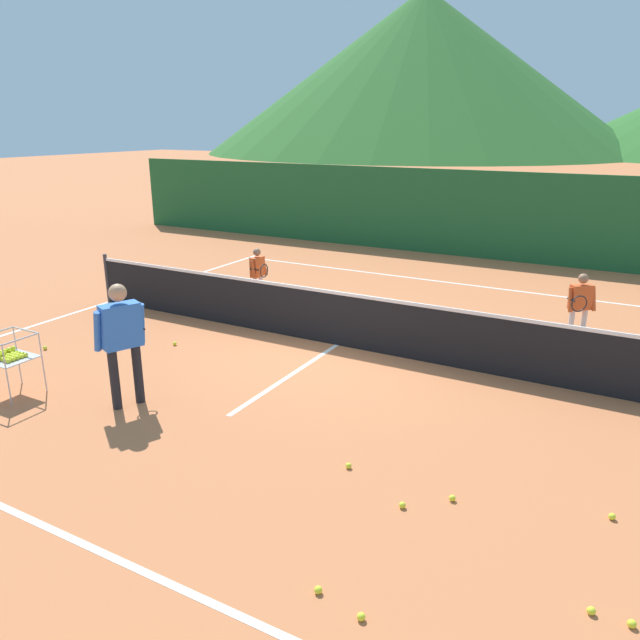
{
  "coord_description": "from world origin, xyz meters",
  "views": [
    {
      "loc": [
        4.62,
        -8.91,
        3.71
      ],
      "look_at": [
        0.37,
        -1.28,
        0.88
      ],
      "focal_mm": 34.23,
      "sensor_mm": 36.0,
      "label": 1
    }
  ],
  "objects_px": {
    "tennis_ball_5": "(349,466)",
    "tennis_ball_4": "(45,348)",
    "instructor": "(122,334)",
    "student_1": "(580,302)",
    "tennis_ball_0": "(452,498)",
    "ball_cart": "(10,356)",
    "tennis_ball_10": "(632,624)",
    "tennis_ball_1": "(318,590)",
    "tennis_ball_9": "(175,344)",
    "tennis_ball_3": "(612,517)",
    "tennis_ball_6": "(361,617)",
    "tennis_net": "(337,318)",
    "student_0": "(258,270)",
    "tennis_ball_2": "(402,505)",
    "tennis_ball_7": "(591,611)"
  },
  "relations": [
    {
      "from": "student_1",
      "to": "ball_cart",
      "type": "relative_size",
      "value": 1.4
    },
    {
      "from": "ball_cart",
      "to": "tennis_ball_1",
      "type": "bearing_deg",
      "value": -12.74
    },
    {
      "from": "ball_cart",
      "to": "tennis_ball_4",
      "type": "distance_m",
      "value": 1.92
    },
    {
      "from": "student_0",
      "to": "tennis_ball_1",
      "type": "distance_m",
      "value": 8.68
    },
    {
      "from": "tennis_ball_0",
      "to": "student_1",
      "type": "bearing_deg",
      "value": 85.48
    },
    {
      "from": "ball_cart",
      "to": "tennis_ball_10",
      "type": "relative_size",
      "value": 13.22
    },
    {
      "from": "student_1",
      "to": "tennis_ball_7",
      "type": "bearing_deg",
      "value": -81.59
    },
    {
      "from": "student_1",
      "to": "tennis_ball_9",
      "type": "height_order",
      "value": "student_1"
    },
    {
      "from": "tennis_net",
      "to": "instructor",
      "type": "bearing_deg",
      "value": -112.0
    },
    {
      "from": "tennis_ball_1",
      "to": "tennis_ball_9",
      "type": "bearing_deg",
      "value": 142.28
    },
    {
      "from": "tennis_ball_0",
      "to": "tennis_ball_5",
      "type": "relative_size",
      "value": 1.0
    },
    {
      "from": "student_0",
      "to": "student_1",
      "type": "relative_size",
      "value": 0.95
    },
    {
      "from": "tennis_ball_2",
      "to": "tennis_ball_6",
      "type": "xyz_separation_m",
      "value": [
        0.26,
        -1.53,
        0.0
      ]
    },
    {
      "from": "tennis_net",
      "to": "tennis_ball_0",
      "type": "relative_size",
      "value": 165.5
    },
    {
      "from": "student_1",
      "to": "ball_cart",
      "type": "bearing_deg",
      "value": -137.38
    },
    {
      "from": "tennis_ball_1",
      "to": "tennis_ball_10",
      "type": "height_order",
      "value": "same"
    },
    {
      "from": "tennis_net",
      "to": "ball_cart",
      "type": "xyz_separation_m",
      "value": [
        -3.09,
        -4.05,
        0.09
      ]
    },
    {
      "from": "tennis_net",
      "to": "tennis_ball_0",
      "type": "bearing_deg",
      "value": -47.95
    },
    {
      "from": "ball_cart",
      "to": "tennis_ball_9",
      "type": "bearing_deg",
      "value": 76.9
    },
    {
      "from": "tennis_net",
      "to": "tennis_ball_0",
      "type": "distance_m",
      "value": 4.78
    },
    {
      "from": "tennis_ball_0",
      "to": "tennis_ball_4",
      "type": "bearing_deg",
      "value": 173.23
    },
    {
      "from": "tennis_ball_1",
      "to": "tennis_ball_4",
      "type": "xyz_separation_m",
      "value": [
        -6.88,
        2.69,
        0.0
      ]
    },
    {
      "from": "ball_cart",
      "to": "tennis_ball_10",
      "type": "bearing_deg",
      "value": -3.04
    },
    {
      "from": "tennis_ball_3",
      "to": "tennis_ball_5",
      "type": "bearing_deg",
      "value": -170.98
    },
    {
      "from": "tennis_ball_0",
      "to": "tennis_ball_10",
      "type": "bearing_deg",
      "value": -28.65
    },
    {
      "from": "instructor",
      "to": "tennis_ball_9",
      "type": "relative_size",
      "value": 25.34
    },
    {
      "from": "tennis_net",
      "to": "tennis_ball_2",
      "type": "bearing_deg",
      "value": -54.48
    },
    {
      "from": "tennis_ball_3",
      "to": "tennis_ball_5",
      "type": "relative_size",
      "value": 1.0
    },
    {
      "from": "tennis_net",
      "to": "tennis_ball_10",
      "type": "relative_size",
      "value": 165.5
    },
    {
      "from": "student_0",
      "to": "tennis_ball_0",
      "type": "relative_size",
      "value": 17.55
    },
    {
      "from": "student_1",
      "to": "tennis_ball_3",
      "type": "distance_m",
      "value": 5.36
    },
    {
      "from": "instructor",
      "to": "tennis_ball_3",
      "type": "bearing_deg",
      "value": 4.05
    },
    {
      "from": "tennis_ball_0",
      "to": "tennis_ball_7",
      "type": "xyz_separation_m",
      "value": [
        1.43,
        -0.95,
        0.0
      ]
    },
    {
      "from": "tennis_ball_4",
      "to": "tennis_ball_7",
      "type": "bearing_deg",
      "value": -11.65
    },
    {
      "from": "tennis_ball_2",
      "to": "tennis_ball_3",
      "type": "distance_m",
      "value": 2.04
    },
    {
      "from": "instructor",
      "to": "tennis_ball_3",
      "type": "height_order",
      "value": "instructor"
    },
    {
      "from": "tennis_ball_1",
      "to": "tennis_ball_2",
      "type": "bearing_deg",
      "value": 83.26
    },
    {
      "from": "tennis_ball_3",
      "to": "tennis_ball_5",
      "type": "distance_m",
      "value": 2.71
    },
    {
      "from": "tennis_ball_1",
      "to": "tennis_ball_4",
      "type": "height_order",
      "value": "same"
    },
    {
      "from": "tennis_ball_3",
      "to": "tennis_ball_6",
      "type": "height_order",
      "value": "same"
    },
    {
      "from": "instructor",
      "to": "tennis_ball_5",
      "type": "bearing_deg",
      "value": 0.07
    },
    {
      "from": "instructor",
      "to": "student_1",
      "type": "xyz_separation_m",
      "value": [
        5.05,
        5.64,
        -0.28
      ]
    },
    {
      "from": "tennis_net",
      "to": "student_0",
      "type": "height_order",
      "value": "student_0"
    },
    {
      "from": "student_0",
      "to": "tennis_ball_2",
      "type": "distance_m",
      "value": 7.72
    },
    {
      "from": "tennis_ball_0",
      "to": "tennis_ball_4",
      "type": "distance_m",
      "value": 7.51
    },
    {
      "from": "student_1",
      "to": "tennis_net",
      "type": "bearing_deg",
      "value": -149.52
    },
    {
      "from": "tennis_ball_2",
      "to": "ball_cart",
      "type": "bearing_deg",
      "value": -178.54
    },
    {
      "from": "student_0",
      "to": "student_1",
      "type": "bearing_deg",
      "value": 5.75
    },
    {
      "from": "tennis_ball_5",
      "to": "tennis_ball_4",
      "type": "bearing_deg",
      "value": 172.26
    },
    {
      "from": "student_1",
      "to": "tennis_ball_1",
      "type": "height_order",
      "value": "student_1"
    }
  ]
}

